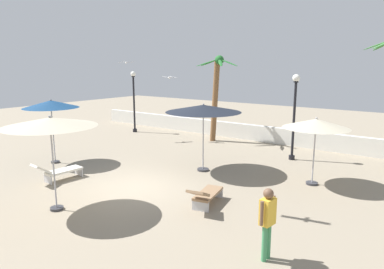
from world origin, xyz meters
TOP-DOWN VIEW (x-y plane):
  - ground_plane at (0.00, 0.00)m, footprint 56.00×56.00m
  - boundary_wall at (0.00, 9.83)m, footprint 25.20×0.30m
  - patio_umbrella_0 at (-5.28, 0.02)m, footprint 2.43×2.43m
  - patio_umbrella_1 at (-0.47, -3.00)m, footprint 2.76×2.76m
  - patio_umbrella_2 at (0.86, 3.06)m, footprint 3.14×3.14m
  - patio_umbrella_3 at (5.16, 4.05)m, footprint 2.41×2.41m
  - palm_tree_1 at (-1.86, 8.32)m, footprint 2.71×2.45m
  - lamp_post_0 at (3.25, 7.02)m, footprint 0.35×0.35m
  - lamp_post_1 at (-7.78, 7.53)m, footprint 0.33×0.33m
  - lounge_chair_0 at (3.10, -0.04)m, footprint 0.94×1.92m
  - lounge_chair_1 at (-2.91, -1.37)m, footprint 0.70×1.91m
  - guest_0 at (5.96, -1.78)m, footprint 0.29×0.56m
  - seagull_0 at (-4.23, 6.98)m, footprint 0.91×0.43m
  - seagull_2 at (-6.42, 5.66)m, footprint 0.69×0.85m

SIDE VIEW (x-z plane):
  - ground_plane at x=0.00m, z-range 0.00..0.00m
  - lounge_chair_1 at x=-2.91m, z-range -0.02..0.81m
  - lounge_chair_0 at x=3.10m, z-range 0.00..0.81m
  - boundary_wall at x=0.00m, z-range 0.00..0.93m
  - guest_0 at x=5.96m, z-range 0.19..1.92m
  - patio_umbrella_3 at x=5.16m, z-range 1.03..3.58m
  - lamp_post_1 at x=-7.78m, z-range 0.32..4.32m
  - lamp_post_0 at x=3.25m, z-range 0.37..4.37m
  - patio_umbrella_2 at x=0.86m, z-range 1.20..4.07m
  - patio_umbrella_0 at x=-5.28m, z-range 1.22..4.15m
  - patio_umbrella_1 at x=-0.47m, z-range 1.26..4.22m
  - palm_tree_1 at x=-1.86m, z-range 0.61..5.57m
  - seagull_0 at x=-4.23m, z-range 3.64..3.78m
  - seagull_2 at x=-6.42m, z-range 4.49..4.63m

